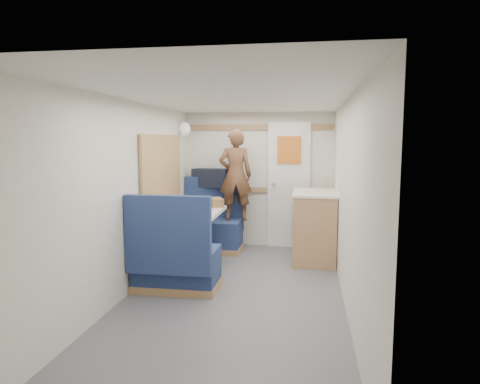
% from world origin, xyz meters
% --- Properties ---
extents(floor, '(4.50, 4.50, 0.00)m').
position_xyz_m(floor, '(0.00, 0.00, 0.00)').
color(floor, '#515156').
rests_on(floor, ground).
extents(ceiling, '(4.50, 4.50, 0.00)m').
position_xyz_m(ceiling, '(0.00, 0.00, 2.00)').
color(ceiling, silver).
rests_on(ceiling, wall_back).
extents(wall_back, '(2.20, 0.02, 2.00)m').
position_xyz_m(wall_back, '(0.00, 2.25, 1.00)').
color(wall_back, silver).
rests_on(wall_back, floor).
extents(wall_left, '(0.02, 4.50, 2.00)m').
position_xyz_m(wall_left, '(-1.10, 0.00, 1.00)').
color(wall_left, silver).
rests_on(wall_left, floor).
extents(wall_right, '(0.02, 4.50, 2.00)m').
position_xyz_m(wall_right, '(1.10, 0.00, 1.00)').
color(wall_right, silver).
rests_on(wall_right, floor).
extents(oak_trim_low, '(2.15, 0.02, 0.08)m').
position_xyz_m(oak_trim_low, '(0.00, 2.23, 0.85)').
color(oak_trim_low, '#9C7846').
rests_on(oak_trim_low, wall_back).
extents(oak_trim_high, '(2.15, 0.02, 0.08)m').
position_xyz_m(oak_trim_high, '(0.00, 2.23, 1.78)').
color(oak_trim_high, '#9C7846').
rests_on(oak_trim_high, wall_back).
extents(side_window, '(0.04, 1.30, 0.72)m').
position_xyz_m(side_window, '(-1.08, 1.00, 1.25)').
color(side_window, gray).
rests_on(side_window, wall_left).
extents(rear_door, '(0.62, 0.12, 1.86)m').
position_xyz_m(rear_door, '(0.45, 2.22, 0.97)').
color(rear_door, white).
rests_on(rear_door, wall_back).
extents(dinette_table, '(0.62, 0.92, 0.72)m').
position_xyz_m(dinette_table, '(-0.65, 1.00, 0.57)').
color(dinette_table, white).
rests_on(dinette_table, floor).
extents(bench_far, '(0.90, 0.59, 1.05)m').
position_xyz_m(bench_far, '(-0.65, 1.86, 0.30)').
color(bench_far, navy).
rests_on(bench_far, floor).
extents(bench_near, '(0.90, 0.59, 1.05)m').
position_xyz_m(bench_near, '(-0.65, 0.14, 0.30)').
color(bench_near, navy).
rests_on(bench_near, floor).
extents(ledge, '(0.90, 0.14, 0.04)m').
position_xyz_m(ledge, '(-0.65, 2.12, 0.88)').
color(ledge, '#9C7846').
rests_on(ledge, bench_far).
extents(dome_light, '(0.20, 0.20, 0.20)m').
position_xyz_m(dome_light, '(-1.04, 1.85, 1.75)').
color(dome_light, white).
rests_on(dome_light, wall_left).
extents(galley_counter, '(0.57, 0.92, 0.92)m').
position_xyz_m(galley_counter, '(0.82, 1.55, 0.47)').
color(galley_counter, '#9C7846').
rests_on(galley_counter, floor).
extents(person, '(0.52, 0.39, 1.29)m').
position_xyz_m(person, '(-0.29, 1.88, 1.10)').
color(person, brown).
rests_on(person, bench_far).
extents(duffel_bag, '(0.61, 0.39, 0.27)m').
position_xyz_m(duffel_bag, '(-0.69, 2.12, 1.03)').
color(duffel_bag, black).
rests_on(duffel_bag, ledge).
extents(tray, '(0.31, 0.39, 0.02)m').
position_xyz_m(tray, '(-0.58, 0.71, 0.73)').
color(tray, white).
rests_on(tray, dinette_table).
extents(orange_fruit, '(0.07, 0.07, 0.07)m').
position_xyz_m(orange_fruit, '(-0.57, 0.77, 0.77)').
color(orange_fruit, orange).
rests_on(orange_fruit, tray).
extents(cheese_block, '(0.10, 0.07, 0.03)m').
position_xyz_m(cheese_block, '(-0.58, 0.75, 0.75)').
color(cheese_block, '#EBE287').
rests_on(cheese_block, tray).
extents(wine_glass, '(0.08, 0.08, 0.17)m').
position_xyz_m(wine_glass, '(-0.65, 0.87, 0.84)').
color(wine_glass, white).
rests_on(wine_glass, dinette_table).
extents(tumbler_left, '(0.07, 0.07, 0.11)m').
position_xyz_m(tumbler_left, '(-0.78, 0.82, 0.77)').
color(tumbler_left, white).
rests_on(tumbler_left, dinette_table).
extents(tumbler_mid, '(0.07, 0.07, 0.11)m').
position_xyz_m(tumbler_mid, '(-0.71, 1.38, 0.78)').
color(tumbler_mid, white).
rests_on(tumbler_mid, dinette_table).
extents(tumbler_right, '(0.06, 0.06, 0.10)m').
position_xyz_m(tumbler_right, '(-0.67, 1.24, 0.77)').
color(tumbler_right, white).
rests_on(tumbler_right, dinette_table).
extents(beer_glass, '(0.06, 0.06, 0.10)m').
position_xyz_m(beer_glass, '(-0.50, 0.95, 0.77)').
color(beer_glass, brown).
rests_on(beer_glass, dinette_table).
extents(pepper_grinder, '(0.03, 0.03, 0.09)m').
position_xyz_m(pepper_grinder, '(-0.57, 1.08, 0.77)').
color(pepper_grinder, black).
rests_on(pepper_grinder, dinette_table).
extents(salt_grinder, '(0.04, 0.04, 0.10)m').
position_xyz_m(salt_grinder, '(-0.71, 0.88, 0.77)').
color(salt_grinder, white).
rests_on(salt_grinder, dinette_table).
extents(bread_loaf, '(0.24, 0.30, 0.11)m').
position_xyz_m(bread_loaf, '(-0.46, 1.38, 0.78)').
color(bread_loaf, olive).
rests_on(bread_loaf, dinette_table).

